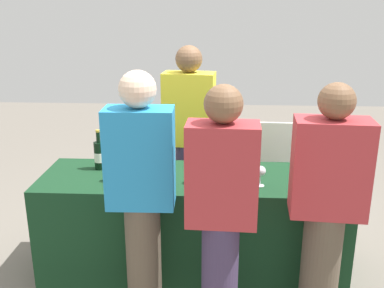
{
  "coord_description": "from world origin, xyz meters",
  "views": [
    {
      "loc": [
        0.16,
        -2.98,
        1.97
      ],
      "look_at": [
        0.0,
        0.0,
        1.03
      ],
      "focal_mm": 40.98,
      "sensor_mm": 36.0,
      "label": 1
    }
  ],
  "objects_px": {
    "guest_2": "(326,204)",
    "menu_board": "(287,172)",
    "wine_bottle_2": "(247,158)",
    "guest_0": "(141,193)",
    "wine_glass_1": "(196,169)",
    "wine_bottle_0": "(99,155)",
    "server_pouring": "(189,136)",
    "wine_bottle_1": "(231,156)",
    "wine_bottle_3": "(316,162)",
    "wine_glass_0": "(110,169)",
    "wine_glass_2": "(261,172)",
    "guest_1": "(221,211)"
  },
  "relations": [
    {
      "from": "wine_glass_1",
      "to": "menu_board",
      "type": "relative_size",
      "value": 0.16
    },
    {
      "from": "wine_bottle_2",
      "to": "guest_0",
      "type": "relative_size",
      "value": 0.21
    },
    {
      "from": "wine_glass_0",
      "to": "server_pouring",
      "type": "distance_m",
      "value": 0.92
    },
    {
      "from": "wine_bottle_3",
      "to": "guest_2",
      "type": "relative_size",
      "value": 0.19
    },
    {
      "from": "wine_bottle_2",
      "to": "menu_board",
      "type": "bearing_deg",
      "value": 62.2
    },
    {
      "from": "wine_bottle_1",
      "to": "wine_glass_0",
      "type": "relative_size",
      "value": 2.4
    },
    {
      "from": "wine_bottle_1",
      "to": "guest_0",
      "type": "relative_size",
      "value": 0.19
    },
    {
      "from": "wine_glass_1",
      "to": "menu_board",
      "type": "height_order",
      "value": "menu_board"
    },
    {
      "from": "wine_bottle_3",
      "to": "wine_glass_0",
      "type": "xyz_separation_m",
      "value": [
        -1.48,
        -0.18,
        -0.02
      ]
    },
    {
      "from": "wine_glass_0",
      "to": "menu_board",
      "type": "distance_m",
      "value": 1.79
    },
    {
      "from": "wine_glass_0",
      "to": "server_pouring",
      "type": "xyz_separation_m",
      "value": [
        0.51,
        0.76,
        0.03
      ]
    },
    {
      "from": "wine_bottle_1",
      "to": "wine_glass_0",
      "type": "bearing_deg",
      "value": -162.94
    },
    {
      "from": "wine_glass_1",
      "to": "guest_0",
      "type": "height_order",
      "value": "guest_0"
    },
    {
      "from": "guest_0",
      "to": "wine_glass_0",
      "type": "bearing_deg",
      "value": 123.03
    },
    {
      "from": "wine_bottle_0",
      "to": "wine_bottle_1",
      "type": "relative_size",
      "value": 1.02
    },
    {
      "from": "guest_2",
      "to": "menu_board",
      "type": "relative_size",
      "value": 1.64
    },
    {
      "from": "wine_bottle_2",
      "to": "wine_glass_2",
      "type": "distance_m",
      "value": 0.24
    },
    {
      "from": "wine_bottle_1",
      "to": "wine_glass_2",
      "type": "relative_size",
      "value": 2.07
    },
    {
      "from": "wine_glass_1",
      "to": "guest_0",
      "type": "xyz_separation_m",
      "value": [
        -0.31,
        -0.42,
        -0.0
      ]
    },
    {
      "from": "guest_1",
      "to": "guest_2",
      "type": "relative_size",
      "value": 1.01
    },
    {
      "from": "wine_glass_1",
      "to": "guest_1",
      "type": "distance_m",
      "value": 0.61
    },
    {
      "from": "wine_bottle_1",
      "to": "guest_2",
      "type": "distance_m",
      "value": 0.89
    },
    {
      "from": "wine_bottle_1",
      "to": "menu_board",
      "type": "relative_size",
      "value": 0.32
    },
    {
      "from": "wine_glass_0",
      "to": "guest_2",
      "type": "xyz_separation_m",
      "value": [
        1.41,
        -0.43,
        -0.03
      ]
    },
    {
      "from": "guest_2",
      "to": "wine_glass_1",
      "type": "bearing_deg",
      "value": 156.51
    },
    {
      "from": "wine_glass_2",
      "to": "guest_2",
      "type": "relative_size",
      "value": 0.09
    },
    {
      "from": "wine_glass_1",
      "to": "wine_bottle_0",
      "type": "bearing_deg",
      "value": 161.55
    },
    {
      "from": "guest_0",
      "to": "guest_1",
      "type": "bearing_deg",
      "value": -19.18
    },
    {
      "from": "wine_bottle_2",
      "to": "wine_glass_0",
      "type": "bearing_deg",
      "value": -168.81
    },
    {
      "from": "guest_1",
      "to": "guest_2",
      "type": "height_order",
      "value": "guest_1"
    },
    {
      "from": "guest_1",
      "to": "wine_glass_2",
      "type": "bearing_deg",
      "value": 66.15
    },
    {
      "from": "wine_bottle_3",
      "to": "guest_0",
      "type": "distance_m",
      "value": 1.33
    },
    {
      "from": "guest_0",
      "to": "guest_2",
      "type": "xyz_separation_m",
      "value": [
        1.11,
        -0.0,
        -0.04
      ]
    },
    {
      "from": "wine_bottle_3",
      "to": "wine_bottle_2",
      "type": "bearing_deg",
      "value": 178.62
    },
    {
      "from": "wine_glass_2",
      "to": "guest_1",
      "type": "bearing_deg",
      "value": -116.37
    },
    {
      "from": "wine_bottle_0",
      "to": "wine_glass_2",
      "type": "xyz_separation_m",
      "value": [
        1.19,
        -0.27,
        -0.01
      ]
    },
    {
      "from": "wine_bottle_0",
      "to": "server_pouring",
      "type": "xyz_separation_m",
      "value": [
        0.65,
        0.52,
        0.01
      ]
    },
    {
      "from": "wine_glass_1",
      "to": "guest_0",
      "type": "bearing_deg",
      "value": -126.49
    },
    {
      "from": "wine_bottle_1",
      "to": "server_pouring",
      "type": "relative_size",
      "value": 0.18
    },
    {
      "from": "wine_bottle_1",
      "to": "wine_bottle_2",
      "type": "height_order",
      "value": "wine_bottle_2"
    },
    {
      "from": "wine_bottle_3",
      "to": "wine_glass_0",
      "type": "height_order",
      "value": "wine_bottle_3"
    },
    {
      "from": "wine_bottle_1",
      "to": "guest_0",
      "type": "bearing_deg",
      "value": -129.16
    },
    {
      "from": "wine_bottle_3",
      "to": "server_pouring",
      "type": "xyz_separation_m",
      "value": [
        -0.97,
        0.58,
        0.01
      ]
    },
    {
      "from": "wine_glass_0",
      "to": "guest_0",
      "type": "xyz_separation_m",
      "value": [
        0.29,
        -0.43,
        0.02
      ]
    },
    {
      "from": "wine_bottle_3",
      "to": "wine_glass_2",
      "type": "height_order",
      "value": "wine_bottle_3"
    },
    {
      "from": "wine_bottle_1",
      "to": "wine_glass_0",
      "type": "distance_m",
      "value": 0.9
    },
    {
      "from": "guest_0",
      "to": "menu_board",
      "type": "xyz_separation_m",
      "value": [
        1.12,
        1.46,
        -0.4
      ]
    },
    {
      "from": "server_pouring",
      "to": "guest_0",
      "type": "relative_size",
      "value": 1.02
    },
    {
      "from": "wine_bottle_0",
      "to": "wine_bottle_1",
      "type": "bearing_deg",
      "value": 1.32
    },
    {
      "from": "wine_glass_0",
      "to": "wine_glass_1",
      "type": "bearing_deg",
      "value": -0.78
    }
  ]
}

